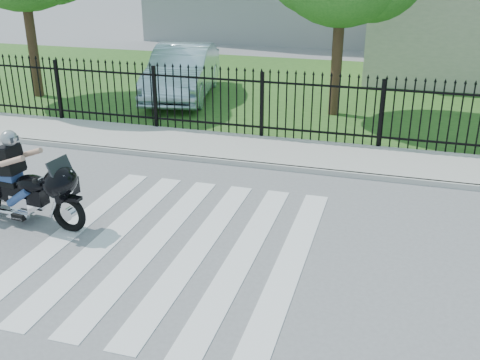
# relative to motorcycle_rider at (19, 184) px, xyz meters

# --- Properties ---
(ground) EXTENTS (120.00, 120.00, 0.00)m
(ground) POSITION_rel_motorcycle_rider_xyz_m (3.06, -0.14, -0.73)
(ground) COLOR slate
(ground) RESTS_ON ground
(crosswalk) EXTENTS (5.00, 5.50, 0.01)m
(crosswalk) POSITION_rel_motorcycle_rider_xyz_m (3.06, -0.14, -0.72)
(crosswalk) COLOR silver
(crosswalk) RESTS_ON ground
(sidewalk) EXTENTS (40.00, 2.00, 0.12)m
(sidewalk) POSITION_rel_motorcycle_rider_xyz_m (3.06, 4.86, -0.67)
(sidewalk) COLOR #ADAAA3
(sidewalk) RESTS_ON ground
(curb) EXTENTS (40.00, 0.12, 0.12)m
(curb) POSITION_rel_motorcycle_rider_xyz_m (3.06, 3.86, -0.67)
(curb) COLOR #ADAAA3
(curb) RESTS_ON ground
(grass_strip) EXTENTS (40.00, 12.00, 0.02)m
(grass_strip) POSITION_rel_motorcycle_rider_xyz_m (3.06, 11.86, -0.72)
(grass_strip) COLOR #29521C
(grass_strip) RESTS_ON ground
(iron_fence) EXTENTS (26.00, 0.04, 1.80)m
(iron_fence) POSITION_rel_motorcycle_rider_xyz_m (3.06, 5.86, 0.18)
(iron_fence) COLOR black
(iron_fence) RESTS_ON ground
(motorcycle_rider) EXTENTS (2.68, 1.03, 1.77)m
(motorcycle_rider) POSITION_rel_motorcycle_rider_xyz_m (0.00, 0.00, 0.00)
(motorcycle_rider) COLOR black
(motorcycle_rider) RESTS_ON ground
(parked_car) EXTENTS (2.74, 5.44, 1.71)m
(parked_car) POSITION_rel_motorcycle_rider_xyz_m (-0.63, 9.57, 0.15)
(parked_car) COLOR silver
(parked_car) RESTS_ON grass_strip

